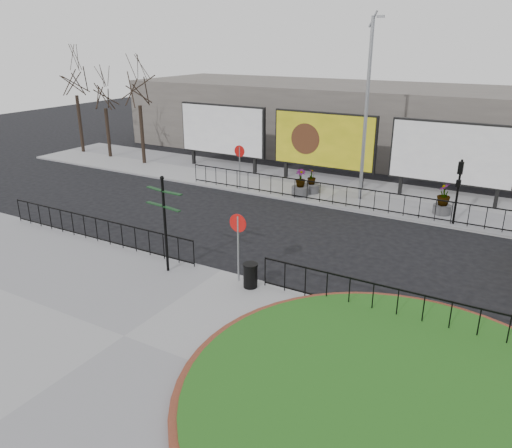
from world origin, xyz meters
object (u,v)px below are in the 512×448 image
Objects in this scene: planter_b at (311,184)px; fingerpost_sign at (164,215)px; billboard_mid at (324,141)px; planter_a at (300,186)px; litter_bin at (250,275)px; lamp_post at (366,108)px; planter_c at (443,201)px.

fingerpost_sign is at bearing -92.30° from planter_b.
billboard_mid is 13.97m from fingerpost_sign.
billboard_mid reaches higher than planter_a.
fingerpost_sign is at bearing -173.05° from litter_bin.
planter_a is (0.17, 10.94, -1.63)m from fingerpost_sign.
lamp_post is 6.43× the size of planter_a.
planter_c is (7.26, -2.38, -1.83)m from billboard_mid.
planter_c is at bearing -18.18° from billboard_mid.
lamp_post is 5.05m from planter_b.
fingerpost_sign is 13.85m from planter_c.
lamp_post reaches higher than planter_c.
litter_bin is 0.56× the size of planter_c.
billboard_mid is 7.86m from planter_c.
planter_c is at bearing 69.58° from litter_bin.
lamp_post is at bearing -33.25° from billboard_mid.
planter_a is (-0.00, -3.03, -1.95)m from billboard_mid.
planter_c is (6.96, -0.15, 0.20)m from planter_b.
planter_b is (0.30, -2.23, -2.02)m from billboard_mid.
planter_a reaches higher than litter_bin.
litter_bin is 11.68m from planter_b.
planter_a is 0.85m from planter_b.
litter_bin is 11.94m from planter_c.
fingerpost_sign reaches higher than planter_c.
billboard_mid reaches higher than litter_bin.
planter_b reaches higher than litter_bin.
lamp_post is 7.00× the size of planter_b.
fingerpost_sign is 11.87m from planter_b.
billboard_mid is 3.03m from planter_b.
lamp_post is at bearing 19.35° from planter_a.
planter_c is (7.44, 11.59, -1.50)m from fingerpost_sign.
fingerpost_sign is 2.71× the size of planter_b.
planter_a is at bearing 100.79° from fingerpost_sign.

